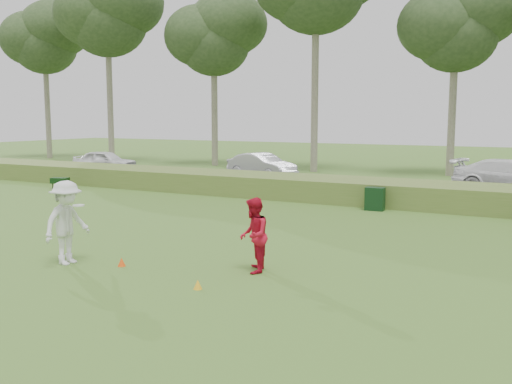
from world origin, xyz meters
The scene contains 15 objects.
ground centered at (0.00, 0.00, 0.00)m, with size 120.00×120.00×0.00m, color #3A6622.
reed_strip centered at (0.00, 12.00, 0.45)m, with size 80.00×3.00×0.90m, color #536F2C.
park_road centered at (0.00, 17.00, 0.03)m, with size 80.00×6.00×0.06m, color #2D2D2D.
tree_0 centered at (-30.00, 23.50, 9.72)m, with size 6.76×6.76×13.00m.
tree_1 centered at (-22.00, 22.20, 10.85)m, with size 7.54×7.54×14.50m.
tree_2 centered at (-14.00, 24.00, 8.97)m, with size 6.50×6.50×12.00m.
tree_4 centered at (2.00, 24.50, 8.59)m, with size 6.24×6.24×11.50m.
player_white centered at (-2.44, -0.88, 0.99)m, with size 0.91×1.29×1.98m.
player_red centered at (1.78, 0.55, 0.84)m, with size 0.82×0.64×1.69m, color red.
cone_orange centered at (-1.18, -0.45, 0.10)m, with size 0.19×0.19×0.20m, color #FF4F0D.
cone_yellow centered at (1.39, -1.10, 0.10)m, with size 0.18×0.18×0.20m, color yellow.
utility_cabinet centered at (1.73, 10.15, 0.43)m, with size 0.69×0.43×0.86m, color black.
wheelbarrow centered at (-13.53, 9.26, 0.39)m, with size 1.13×0.73×0.53m.
car_left centered at (-17.12, 16.22, 0.73)m, with size 1.58×3.92×1.34m, color white.
car_mid centered at (-6.87, 17.53, 0.76)m, with size 1.47×4.22×1.39m, color silver.
Camera 1 is at (7.69, -10.39, 3.47)m, focal length 40.00 mm.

